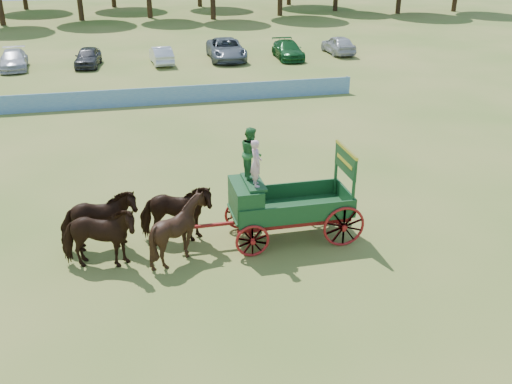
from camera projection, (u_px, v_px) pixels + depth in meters
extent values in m
plane|color=olive|center=(199.00, 260.00, 17.69)|extent=(160.00, 160.00, 0.00)
imported|color=black|center=(98.00, 238.00, 16.90)|extent=(2.57, 1.55, 2.03)
imported|color=black|center=(99.00, 221.00, 17.88)|extent=(2.46, 1.23, 2.03)
imported|color=black|center=(179.00, 229.00, 17.39)|extent=(2.01, 1.82, 2.03)
imported|color=black|center=(176.00, 214.00, 18.37)|extent=(2.55, 1.49, 2.03)
cube|color=maroon|center=(246.00, 226.00, 18.50)|extent=(0.12, 2.00, 0.12)
cube|color=maroon|center=(333.00, 216.00, 19.11)|extent=(0.12, 2.00, 0.12)
cube|color=maroon|center=(295.00, 225.00, 18.27)|extent=(3.80, 0.10, 0.12)
cube|color=maroon|center=(286.00, 210.00, 19.24)|extent=(3.80, 0.10, 0.12)
cube|color=maroon|center=(219.00, 224.00, 18.25)|extent=(2.80, 0.09, 0.09)
cube|color=#184A24|center=(291.00, 210.00, 18.64)|extent=(3.80, 1.80, 0.10)
cube|color=#184A24|center=(299.00, 214.00, 17.73)|extent=(3.80, 0.06, 0.55)
cube|color=#184A24|center=(284.00, 191.00, 19.29)|extent=(3.80, 0.06, 0.55)
cube|color=#184A24|center=(345.00, 196.00, 18.90)|extent=(0.06, 1.80, 0.55)
cube|color=#184A24|center=(246.00, 199.00, 18.10)|extent=(0.85, 1.70, 1.05)
cube|color=#184A24|center=(253.00, 182.00, 17.92)|extent=(0.55, 1.50, 0.08)
cube|color=#184A24|center=(234.00, 206.00, 18.11)|extent=(0.10, 1.60, 0.65)
cube|color=#184A24|center=(240.00, 214.00, 18.27)|extent=(0.55, 1.60, 0.06)
cube|color=#184A24|center=(354.00, 188.00, 17.90)|extent=(0.08, 0.08, 1.80)
cube|color=#184A24|center=(336.00, 169.00, 19.32)|extent=(0.08, 0.08, 1.80)
cube|color=#184A24|center=(346.00, 161.00, 18.36)|extent=(0.07, 1.75, 0.75)
cube|color=gold|center=(346.00, 150.00, 18.20)|extent=(0.08, 1.80, 0.09)
cube|color=gold|center=(344.00, 162.00, 18.35)|extent=(0.02, 1.30, 0.12)
torus|color=maroon|center=(252.00, 241.00, 17.68)|extent=(1.09, 0.09, 1.09)
torus|color=maroon|center=(240.00, 214.00, 19.36)|extent=(1.09, 0.09, 1.09)
torus|color=maroon|center=(344.00, 227.00, 18.22)|extent=(1.39, 0.09, 1.39)
torus|color=maroon|center=(324.00, 202.00, 19.91)|extent=(1.39, 0.09, 1.39)
imported|color=#DCA8B4|center=(256.00, 163.00, 17.29)|extent=(0.35, 0.54, 1.48)
imported|color=#286B31|center=(251.00, 153.00, 17.87)|extent=(0.62, 0.80, 1.64)
cube|color=#1F65AC|center=(140.00, 97.00, 33.24)|extent=(26.00, 0.08, 1.05)
imported|color=silver|center=(13.00, 60.00, 42.25)|extent=(2.32, 4.84, 1.36)
imported|color=#333338|center=(88.00, 57.00, 43.09)|extent=(2.13, 4.33, 1.42)
imported|color=silver|center=(161.00, 55.00, 43.89)|extent=(1.73, 4.21, 1.35)
imported|color=slate|center=(226.00, 49.00, 45.35)|extent=(2.95, 6.01, 1.64)
imported|color=#144C1E|center=(288.00, 50.00, 45.72)|extent=(2.15, 4.87, 1.39)
imported|color=#B2B2B7|center=(338.00, 45.00, 47.54)|extent=(1.83, 4.48, 1.52)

